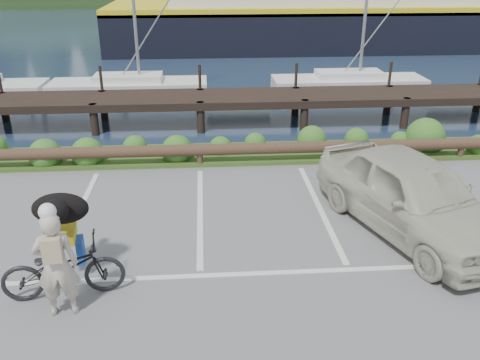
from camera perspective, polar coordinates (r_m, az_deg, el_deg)
name	(u,v)px	position (r m, az deg, el deg)	size (l,w,h in m)	color
ground	(200,263)	(9.22, -4.50, -9.29)	(72.00, 72.00, 0.00)	#5E5E60
vegetation_strip	(200,155)	(13.95, -4.51, 2.84)	(34.00, 1.60, 0.10)	#3D5B21
log_rail	(200,166)	(13.31, -4.50, 1.57)	(32.00, 0.30, 0.60)	#443021
bicycle	(63,269)	(8.61, -19.26, -9.40)	(0.66, 1.90, 1.00)	black
cyclist	(56,265)	(8.04, -19.91, -8.94)	(0.63, 0.41, 1.72)	#BEB3A1
dog	(60,209)	(8.77, -19.54, -3.04)	(0.92, 0.45, 0.53)	black
parked_car	(412,195)	(10.41, 18.73, -1.57)	(1.85, 4.60, 1.57)	#BCBBA5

